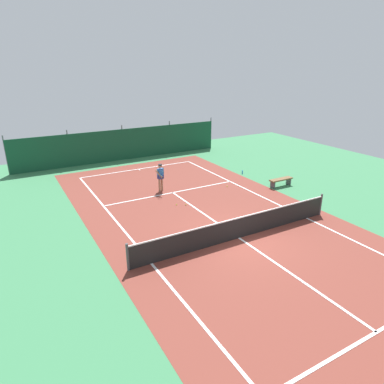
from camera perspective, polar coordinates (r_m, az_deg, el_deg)
The scene contains 10 objects.
ground_plane at distance 15.09m, azimuth 7.82°, elevation -7.62°, with size 36.00×36.00×0.00m, color #387A4C.
court_surface at distance 15.09m, azimuth 7.82°, elevation -7.61°, with size 11.02×26.60×0.01m.
tennis_net at distance 14.86m, azimuth 7.91°, elevation -5.88°, with size 10.12×0.10×1.10m.
back_fence at distance 27.94m, azimuth -11.65°, elevation 6.88°, with size 16.30×0.98×2.70m.
tennis_player at distance 20.08m, azimuth -5.27°, elevation 2.75°, with size 0.57×0.83×1.64m.
tennis_ball_near_player at distance 18.29m, azimuth -2.61°, elevation -2.11°, with size 0.07×0.07×0.07m, color #CCDB33.
tennis_ball_midcourt at distance 18.27m, azimuth -1.03°, elevation -2.12°, with size 0.07×0.07×0.07m, color #CCDB33.
tennis_ball_by_sideline at distance 21.09m, azimuth 5.87°, elevation 0.94°, with size 0.07×0.07×0.07m, color #CCDB33.
courtside_bench at distance 21.69m, azimuth 14.62°, elevation 1.88°, with size 1.60×0.40×0.49m.
water_bottle at distance 23.76m, azimuth 8.39°, elevation 3.32°, with size 0.08×0.08×0.24m, color #338CD8.
Camera 1 is at (-8.27, -10.44, 7.08)m, focal length 31.98 mm.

